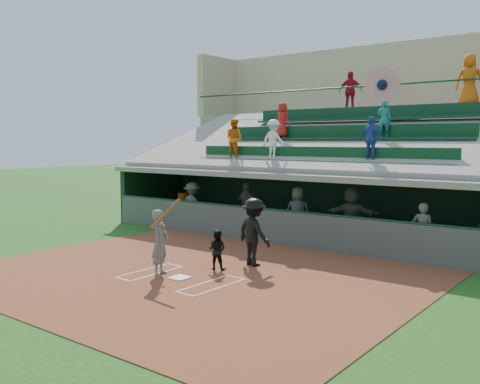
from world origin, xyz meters
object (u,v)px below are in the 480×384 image
Objects in this scene: home_plate at (180,278)px; batter_at_plate at (160,242)px; white_table at (182,213)px; water_cooler at (183,198)px; catcher at (217,250)px.

home_plate is 0.22× the size of batter_at_plate.
home_plate is at bearing -37.55° from white_table.
white_table is at bearing 130.03° from batter_at_plate.
home_plate is 1.01m from batter_at_plate.
water_cooler is (-5.44, 6.50, 0.17)m from batter_at_plate.
catcher is at bearing 83.44° from home_plate.
water_cooler reaches higher than white_table.
batter_at_plate reaches higher than home_plate.
catcher reaches higher than white_table.
white_table is (-6.16, 5.17, -0.10)m from catcher.
batter_at_plate is 1.91× the size of catcher.
catcher is (0.73, 1.30, -0.32)m from batter_at_plate.
home_plate is 0.48× the size of white_table.
batter_at_plate is at bearing -50.09° from water_cooler.
water_cooler reaches higher than catcher.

